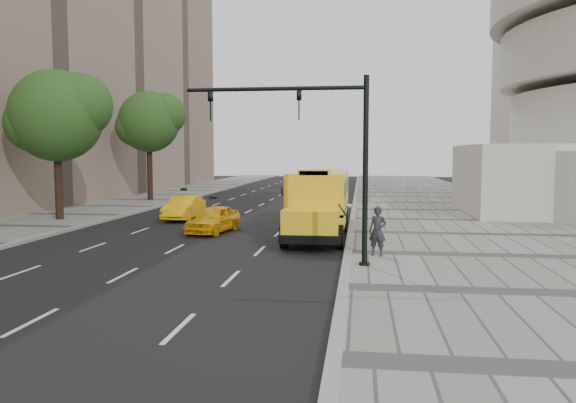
# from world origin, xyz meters

# --- Properties ---
(ground) EXTENTS (140.00, 140.00, 0.00)m
(ground) POSITION_xyz_m (0.00, 0.00, 0.00)
(ground) COLOR black
(ground) RESTS_ON ground
(sidewalk_museum) EXTENTS (12.00, 140.00, 0.15)m
(sidewalk_museum) POSITION_xyz_m (12.00, 0.00, 0.07)
(sidewalk_museum) COLOR gray
(sidewalk_museum) RESTS_ON ground
(sidewalk_far) EXTENTS (6.00, 140.00, 0.15)m
(sidewalk_far) POSITION_xyz_m (-11.00, 0.00, 0.07)
(sidewalk_far) COLOR gray
(sidewalk_far) RESTS_ON ground
(curb_museum) EXTENTS (0.30, 140.00, 0.15)m
(curb_museum) POSITION_xyz_m (6.00, 0.00, 0.07)
(curb_museum) COLOR gray
(curb_museum) RESTS_ON ground
(curb_far) EXTENTS (0.30, 140.00, 0.15)m
(curb_far) POSITION_xyz_m (-8.00, 0.00, 0.07)
(curb_far) COLOR gray
(curb_far) RESTS_ON ground
(tree_b) EXTENTS (5.77, 5.13, 8.54)m
(tree_b) POSITION_xyz_m (-10.40, 3.01, 6.02)
(tree_b) COLOR black
(tree_b) RESTS_ON ground
(tree_c) EXTENTS (5.48, 4.87, 8.86)m
(tree_c) POSITION_xyz_m (-10.41, 16.87, 6.46)
(tree_c) COLOR black
(tree_c) RESTS_ON ground
(school_bus) EXTENTS (2.96, 11.56, 3.19)m
(school_bus) POSITION_xyz_m (4.50, 0.71, 1.76)
(school_bus) COLOR yellow
(school_bus) RESTS_ON ground
(taxi_near) EXTENTS (2.21, 4.12, 1.33)m
(taxi_near) POSITION_xyz_m (-0.69, -0.14, 0.67)
(taxi_near) COLOR #FFB80A
(taxi_near) RESTS_ON ground
(taxi_far) EXTENTS (1.48, 4.19, 1.38)m
(taxi_far) POSITION_xyz_m (-3.81, 4.95, 0.69)
(taxi_far) COLOR #FFB80A
(taxi_far) RESTS_ON ground
(pedestrian) EXTENTS (0.77, 0.64, 1.80)m
(pedestrian) POSITION_xyz_m (7.08, -6.25, 1.05)
(pedestrian) COLOR #2B2C32
(pedestrian) RESTS_ON sidewalk_museum
(traffic_signal) EXTENTS (6.18, 0.36, 6.40)m
(traffic_signal) POSITION_xyz_m (5.19, -8.08, 4.09)
(traffic_signal) COLOR black
(traffic_signal) RESTS_ON ground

